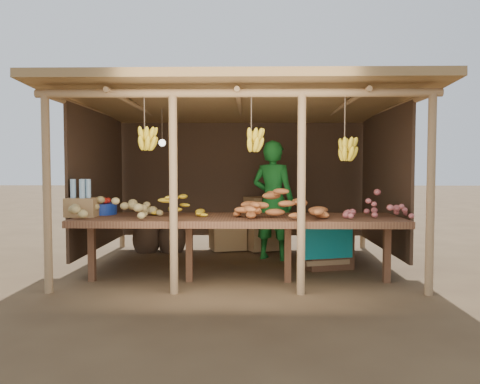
{
  "coord_description": "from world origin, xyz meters",
  "views": [
    {
      "loc": [
        0.13,
        -6.6,
        1.4
      ],
      "look_at": [
        0.0,
        0.0,
        1.05
      ],
      "focal_mm": 35.0,
      "sensor_mm": 36.0,
      "label": 1
    }
  ],
  "objects": [
    {
      "name": "burlap_sacks",
      "position": [
        -1.35,
        1.03,
        0.27
      ],
      "size": [
        0.88,
        0.46,
        0.62
      ],
      "color": "#432E1F",
      "rests_on": "ground"
    },
    {
      "name": "ground",
      "position": [
        0.0,
        0.0,
        0.0
      ],
      "size": [
        60.0,
        60.0,
        0.0
      ],
      "primitive_type": "plane",
      "color": "brown",
      "rests_on": "ground"
    },
    {
      "name": "sweet_potato_heap",
      "position": [
        0.48,
        -1.06,
        0.98
      ],
      "size": [
        1.13,
        0.73,
        0.36
      ],
      "primitive_type": null,
      "rotation": [
        0.0,
        0.0,
        0.08
      ],
      "color": "#BA6530",
      "rests_on": "counter"
    },
    {
      "name": "potato_heap",
      "position": [
        -1.51,
        -1.11,
        0.99
      ],
      "size": [
        1.17,
        0.81,
        0.37
      ],
      "primitive_type": null,
      "rotation": [
        0.0,
        0.0,
        -0.15
      ],
      "color": "tan",
      "rests_on": "counter"
    },
    {
      "name": "onion_heap",
      "position": [
        1.66,
        -1.09,
        0.98
      ],
      "size": [
        0.84,
        0.54,
        0.36
      ],
      "primitive_type": null,
      "rotation": [
        0.0,
        0.0,
        -0.08
      ],
      "color": "#B95B59",
      "rests_on": "counter"
    },
    {
      "name": "bottle_box",
      "position": [
        -1.9,
        -0.97,
        0.97
      ],
      "size": [
        0.36,
        0.29,
        0.46
      ],
      "color": "#987144",
      "rests_on": "counter"
    },
    {
      "name": "carton_stack",
      "position": [
        0.17,
        1.2,
        0.39
      ],
      "size": [
        1.27,
        0.6,
        0.88
      ],
      "color": "#987144",
      "rests_on": "ground"
    },
    {
      "name": "vendor",
      "position": [
        0.49,
        0.47,
        0.9
      ],
      "size": [
        0.78,
        0.66,
        1.8
      ],
      "primitive_type": "imported",
      "rotation": [
        0.0,
        0.0,
        2.72
      ],
      "color": "#176721",
      "rests_on": "ground"
    },
    {
      "name": "stall_structure",
      "position": [
        0.01,
        -0.06,
        1.91
      ],
      "size": [
        4.7,
        3.5,
        2.43
      ],
      "color": "#A47E54",
      "rests_on": "ground"
    },
    {
      "name": "counter",
      "position": [
        0.0,
        -0.95,
        0.74
      ],
      "size": [
        3.9,
        1.05,
        0.8
      ],
      "color": "brown",
      "rests_on": "ground"
    },
    {
      "name": "banana_pile",
      "position": [
        -0.74,
        -0.87,
        0.97
      ],
      "size": [
        0.69,
        0.5,
        0.35
      ],
      "primitive_type": null,
      "rotation": [
        0.0,
        0.0,
        -0.21
      ],
      "color": "yellow",
      "rests_on": "counter"
    },
    {
      "name": "tarp_crate",
      "position": [
        1.19,
        -0.08,
        0.34
      ],
      "size": [
        0.83,
        0.77,
        0.83
      ],
      "color": "brown",
      "rests_on": "ground"
    },
    {
      "name": "tomato_basin",
      "position": [
        -1.76,
        -0.7,
        0.89
      ],
      "size": [
        0.4,
        0.4,
        0.21
      ],
      "rotation": [
        0.0,
        0.0,
        0.1
      ],
      "color": "navy",
      "rests_on": "counter"
    }
  ]
}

